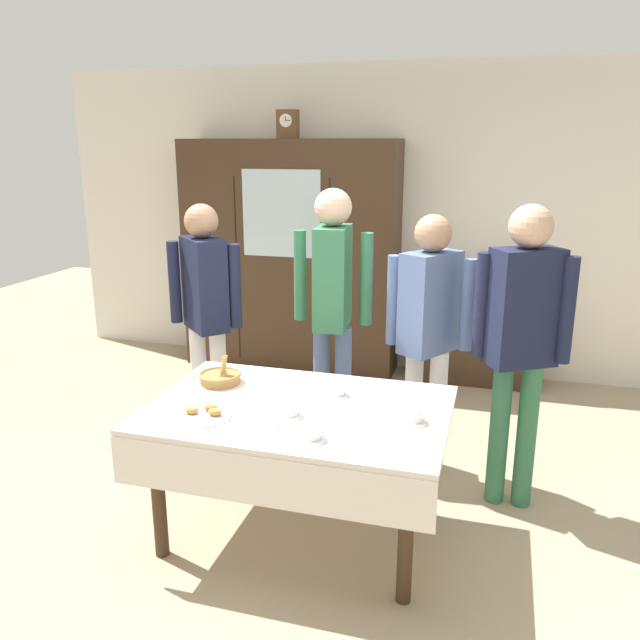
# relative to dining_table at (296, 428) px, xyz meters

# --- Properties ---
(ground_plane) EXTENTS (12.00, 12.00, 0.00)m
(ground_plane) POSITION_rel_dining_table_xyz_m (0.00, 0.23, -0.63)
(ground_plane) COLOR tan
(ground_plane) RESTS_ON ground
(back_wall) EXTENTS (6.40, 0.10, 2.70)m
(back_wall) POSITION_rel_dining_table_xyz_m (0.00, 2.88, 0.72)
(back_wall) COLOR silver
(back_wall) RESTS_ON ground
(dining_table) EXTENTS (1.52, 1.02, 0.74)m
(dining_table) POSITION_rel_dining_table_xyz_m (0.00, 0.00, 0.00)
(dining_table) COLOR #3D2819
(dining_table) RESTS_ON ground
(wall_cabinet) EXTENTS (1.95, 0.46, 2.07)m
(wall_cabinet) POSITION_rel_dining_table_xyz_m (-0.90, 2.59, 0.40)
(wall_cabinet) COLOR #3D2819
(wall_cabinet) RESTS_ON ground
(mantel_clock) EXTENTS (0.18, 0.11, 0.24)m
(mantel_clock) POSITION_rel_dining_table_xyz_m (-0.91, 2.59, 1.55)
(mantel_clock) COLOR brown
(mantel_clock) RESTS_ON wall_cabinet
(bookshelf_low) EXTENTS (1.10, 0.35, 0.87)m
(bookshelf_low) POSITION_rel_dining_table_xyz_m (0.77, 2.64, -0.20)
(bookshelf_low) COLOR #3D2819
(bookshelf_low) RESTS_ON ground
(book_stack) EXTENTS (0.16, 0.22, 0.06)m
(book_stack) POSITION_rel_dining_table_xyz_m (0.77, 2.64, 0.27)
(book_stack) COLOR #664C7A
(book_stack) RESTS_ON bookshelf_low
(tea_cup_mid_right) EXTENTS (0.13, 0.13, 0.06)m
(tea_cup_mid_right) POSITION_rel_dining_table_xyz_m (0.18, -0.31, 0.13)
(tea_cup_mid_right) COLOR white
(tea_cup_mid_right) RESTS_ON dining_table
(tea_cup_front_edge) EXTENTS (0.13, 0.13, 0.06)m
(tea_cup_front_edge) POSITION_rel_dining_table_xyz_m (0.16, 0.23, 0.13)
(tea_cup_front_edge) COLOR white
(tea_cup_front_edge) RESTS_ON dining_table
(tea_cup_near_right) EXTENTS (0.13, 0.13, 0.06)m
(tea_cup_near_right) POSITION_rel_dining_table_xyz_m (0.00, -0.09, 0.13)
(tea_cup_near_right) COLOR white
(tea_cup_near_right) RESTS_ON dining_table
(tea_cup_back_edge) EXTENTS (0.13, 0.13, 0.06)m
(tea_cup_back_edge) POSITION_rel_dining_table_xyz_m (0.60, 0.01, 0.13)
(tea_cup_back_edge) COLOR white
(tea_cup_back_edge) RESTS_ON dining_table
(bread_basket) EXTENTS (0.24, 0.24, 0.16)m
(bread_basket) POSITION_rel_dining_table_xyz_m (-0.52, 0.23, 0.14)
(bread_basket) COLOR #9E7542
(bread_basket) RESTS_ON dining_table
(pastry_plate) EXTENTS (0.28, 0.28, 0.05)m
(pastry_plate) POSITION_rel_dining_table_xyz_m (-0.41, -0.21, 0.12)
(pastry_plate) COLOR white
(pastry_plate) RESTS_ON dining_table
(spoon_near_right) EXTENTS (0.12, 0.02, 0.01)m
(spoon_near_right) POSITION_rel_dining_table_xyz_m (0.60, 0.39, 0.11)
(spoon_near_right) COLOR silver
(spoon_near_right) RESTS_ON dining_table
(spoon_far_right) EXTENTS (0.12, 0.02, 0.01)m
(spoon_far_right) POSITION_rel_dining_table_xyz_m (-0.03, -0.26, 0.11)
(spoon_far_right) COLOR silver
(spoon_far_right) RESTS_ON dining_table
(spoon_front_edge) EXTENTS (0.12, 0.02, 0.01)m
(spoon_front_edge) POSITION_rel_dining_table_xyz_m (-0.19, 0.16, 0.11)
(spoon_front_edge) COLOR silver
(spoon_front_edge) RESTS_ON dining_table
(person_behind_table_right) EXTENTS (0.52, 0.39, 1.66)m
(person_behind_table_right) POSITION_rel_dining_table_xyz_m (-0.94, 0.94, 0.38)
(person_behind_table_right) COLOR silver
(person_behind_table_right) RESTS_ON ground
(person_beside_shelf) EXTENTS (0.52, 0.41, 1.64)m
(person_beside_shelf) POSITION_rel_dining_table_xyz_m (0.55, 0.90, 0.36)
(person_beside_shelf) COLOR silver
(person_beside_shelf) RESTS_ON ground
(person_by_cabinet) EXTENTS (0.52, 0.38, 1.76)m
(person_by_cabinet) POSITION_rel_dining_table_xyz_m (-0.09, 1.05, 0.45)
(person_by_cabinet) COLOR slate
(person_by_cabinet) RESTS_ON ground
(person_near_right_end) EXTENTS (0.52, 0.36, 1.73)m
(person_near_right_end) POSITION_rel_dining_table_xyz_m (1.07, 0.67, 0.43)
(person_near_right_end) COLOR #33704C
(person_near_right_end) RESTS_ON ground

